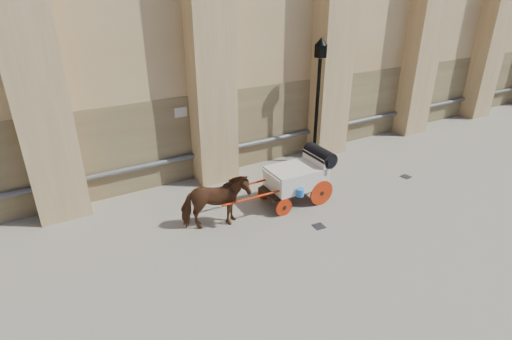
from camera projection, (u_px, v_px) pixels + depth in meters
ground at (297, 216)px, 12.01m from camera, size 90.00×90.00×0.00m
horse at (215, 203)px, 11.14m from camera, size 2.03×1.24×1.59m
carriage at (300, 175)px, 12.50m from camera, size 3.87×1.38×1.68m
street_lamp at (318, 99)px, 14.63m from camera, size 0.44×0.44×4.68m
drain_grate_near at (319, 226)px, 11.48m from camera, size 0.34×0.34×0.01m
drain_grate_far at (406, 177)px, 14.44m from camera, size 0.36×0.36×0.01m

